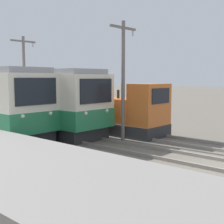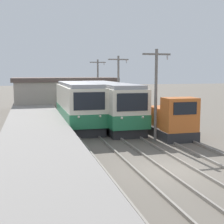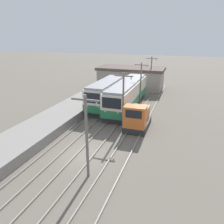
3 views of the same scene
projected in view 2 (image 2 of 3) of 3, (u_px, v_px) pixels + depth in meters
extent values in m
plane|color=#665E54|center=(173.00, 170.00, 15.17)|extent=(200.00, 200.00, 0.00)
cube|color=gray|center=(42.00, 170.00, 13.50)|extent=(4.50, 54.00, 0.99)
cube|color=gray|center=(107.00, 174.00, 14.31)|extent=(0.10, 60.00, 0.14)
cube|color=gray|center=(137.00, 172.00, 14.68)|extent=(0.10, 60.00, 0.14)
cube|color=gray|center=(164.00, 169.00, 15.03)|extent=(0.10, 60.00, 0.14)
cube|color=gray|center=(190.00, 167.00, 15.40)|extent=(0.10, 60.00, 0.14)
cube|color=gray|center=(218.00, 164.00, 15.80)|extent=(0.10, 60.00, 0.14)
cube|color=#28282B|center=(79.00, 123.00, 26.98)|extent=(2.58, 9.67, 0.70)
cube|color=silver|center=(78.00, 102.00, 26.75)|extent=(2.80, 10.08, 2.85)
cube|color=#267A4C|center=(78.00, 113.00, 26.87)|extent=(2.84, 10.12, 1.03)
cube|color=black|center=(89.00, 101.00, 21.82)|extent=(2.24, 0.06, 1.26)
sphere|color=silver|center=(79.00, 117.00, 21.75)|extent=(0.18, 0.18, 0.18)
sphere|color=silver|center=(100.00, 116.00, 22.15)|extent=(0.18, 0.18, 0.18)
cube|color=#939399|center=(78.00, 84.00, 26.55)|extent=(2.46, 9.67, 0.28)
cube|color=#28282B|center=(108.00, 120.00, 28.31)|extent=(2.58, 13.09, 0.70)
cube|color=silver|center=(108.00, 101.00, 28.08)|extent=(2.80, 13.64, 2.80)
cube|color=#267A4C|center=(108.00, 111.00, 28.20)|extent=(2.84, 13.68, 1.01)
cube|color=black|center=(133.00, 102.00, 21.45)|extent=(2.24, 0.06, 1.23)
sphere|color=silver|center=(122.00, 118.00, 21.38)|extent=(0.18, 0.18, 0.18)
sphere|color=silver|center=(143.00, 117.00, 21.77)|extent=(0.18, 0.18, 0.18)
cube|color=#939399|center=(108.00, 84.00, 27.88)|extent=(2.46, 13.09, 0.28)
cube|color=#28282B|center=(169.00, 132.00, 22.87)|extent=(2.40, 4.52, 0.70)
cube|color=#D16628|center=(180.00, 115.00, 21.20)|extent=(2.28, 1.45, 2.30)
cube|color=black|center=(185.00, 108.00, 20.42)|extent=(1.68, 0.04, 0.83)
cube|color=#D16628|center=(166.00, 117.00, 23.43)|extent=(1.92, 2.98, 1.40)
cylinder|color=black|center=(166.00, 104.00, 23.31)|extent=(0.16, 0.16, 0.50)
cylinder|color=slate|center=(156.00, 95.00, 21.29)|extent=(0.20, 0.20, 6.26)
cube|color=slate|center=(157.00, 54.00, 20.93)|extent=(2.00, 0.12, 0.12)
cylinder|color=#B2B2B7|center=(167.00, 57.00, 21.16)|extent=(0.10, 0.10, 0.30)
cylinder|color=slate|center=(118.00, 89.00, 30.11)|extent=(0.20, 0.20, 6.26)
cube|color=slate|center=(118.00, 59.00, 29.76)|extent=(2.00, 0.12, 0.12)
cylinder|color=#B2B2B7|center=(126.00, 62.00, 29.99)|extent=(0.10, 0.10, 0.30)
cylinder|color=slate|center=(98.00, 85.00, 38.94)|extent=(0.20, 0.20, 6.26)
cube|color=slate|center=(98.00, 62.00, 38.58)|extent=(2.00, 0.12, 0.12)
cylinder|color=#B2B2B7|center=(104.00, 64.00, 38.81)|extent=(0.10, 0.10, 0.30)
cube|color=gray|center=(65.00, 96.00, 39.26)|extent=(12.00, 6.00, 3.54)
cube|color=#51423D|center=(64.00, 80.00, 39.00)|extent=(12.60, 6.30, 0.50)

